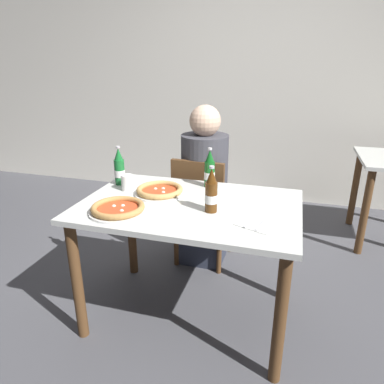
# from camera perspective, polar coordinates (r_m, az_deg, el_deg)

# --- Properties ---
(ground_plane) EXTENTS (8.00, 8.00, 0.00)m
(ground_plane) POSITION_cam_1_polar(r_m,az_deg,el_deg) (2.33, -0.37, -19.17)
(ground_plane) COLOR #4C4C51
(back_wall_tiled) EXTENTS (7.00, 0.10, 2.60)m
(back_wall_tiled) POSITION_cam_1_polar(r_m,az_deg,el_deg) (3.96, 9.23, 17.55)
(back_wall_tiled) COLOR silver
(back_wall_tiled) RESTS_ON ground_plane
(dining_table_main) EXTENTS (1.20, 0.80, 0.75)m
(dining_table_main) POSITION_cam_1_polar(r_m,az_deg,el_deg) (1.99, -0.41, -4.93)
(dining_table_main) COLOR silver
(dining_table_main) RESTS_ON ground_plane
(chair_behind_table) EXTENTS (0.42, 0.42, 0.85)m
(chair_behind_table) POSITION_cam_1_polar(r_m,az_deg,el_deg) (2.61, 1.60, -2.21)
(chair_behind_table) COLOR brown
(chair_behind_table) RESTS_ON ground_plane
(diner_seated) EXTENTS (0.34, 0.34, 1.21)m
(diner_seated) POSITION_cam_1_polar(r_m,az_deg,el_deg) (2.61, 1.99, 0.25)
(diner_seated) COLOR #2D3342
(diner_seated) RESTS_ON ground_plane
(pizza_margherita_near) EXTENTS (0.29, 0.29, 0.04)m
(pizza_margherita_near) POSITION_cam_1_polar(r_m,az_deg,el_deg) (2.08, -5.27, 0.18)
(pizza_margherita_near) COLOR white
(pizza_margherita_near) RESTS_ON dining_table_main
(pizza_marinara_far) EXTENTS (0.30, 0.30, 0.04)m
(pizza_marinara_far) POSITION_cam_1_polar(r_m,az_deg,el_deg) (1.86, -11.92, -2.68)
(pizza_marinara_far) COLOR white
(pizza_marinara_far) RESTS_ON dining_table_main
(beer_bottle_left) EXTENTS (0.07, 0.07, 0.25)m
(beer_bottle_left) POSITION_cam_1_polar(r_m,az_deg,el_deg) (2.26, -11.70, 3.78)
(beer_bottle_left) COLOR #196B2D
(beer_bottle_left) RESTS_ON dining_table_main
(beer_bottle_center) EXTENTS (0.07, 0.07, 0.25)m
(beer_bottle_center) POSITION_cam_1_polar(r_m,az_deg,el_deg) (1.81, 3.15, -0.12)
(beer_bottle_center) COLOR #512D0F
(beer_bottle_center) RESTS_ON dining_table_main
(beer_bottle_right) EXTENTS (0.07, 0.07, 0.25)m
(beer_bottle_right) POSITION_cam_1_polar(r_m,az_deg,el_deg) (2.17, 2.87, 3.50)
(beer_bottle_right) COLOR #14591E
(beer_bottle_right) RESTS_ON dining_table_main
(napkin_with_cutlery) EXTENTS (0.23, 0.23, 0.01)m
(napkin_with_cutlery) POSITION_cam_1_polar(r_m,az_deg,el_deg) (1.74, 10.77, -4.94)
(napkin_with_cutlery) COLOR white
(napkin_with_cutlery) RESTS_ON dining_table_main
(paper_cup) EXTENTS (0.07, 0.07, 0.09)m
(paper_cup) POSITION_cam_1_polar(r_m,az_deg,el_deg) (2.16, -10.47, 1.52)
(paper_cup) COLOR white
(paper_cup) RESTS_ON dining_table_main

